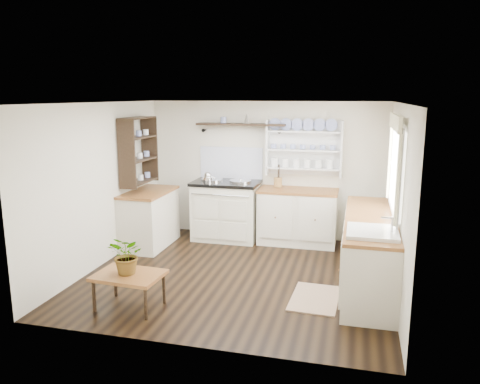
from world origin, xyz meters
name	(u,v)px	position (x,y,z in m)	size (l,w,h in m)	color
floor	(238,275)	(0.00, 0.00, 0.00)	(4.00, 3.80, 0.01)	black
wall_back	(266,170)	(0.00, 1.90, 1.15)	(4.00, 0.02, 2.30)	silver
wall_right	(398,200)	(2.00, 0.00, 1.15)	(0.02, 3.80, 2.30)	silver
wall_left	(101,185)	(-2.00, 0.00, 1.15)	(0.02, 3.80, 2.30)	silver
ceiling	(238,103)	(0.00, 0.00, 2.30)	(4.00, 3.80, 0.01)	white
window	(395,165)	(1.95, 0.15, 1.56)	(0.08, 1.55, 1.22)	white
aga_cooker	(226,210)	(-0.60, 1.57, 0.50)	(1.11, 0.76, 1.02)	silver
back_cabinets	(298,216)	(0.60, 1.60, 0.46)	(1.27, 0.63, 0.90)	beige
right_cabinets	(369,250)	(1.70, 0.10, 0.46)	(0.62, 2.43, 0.90)	beige
belfast_sink	(372,242)	(1.70, -0.65, 0.80)	(0.55, 0.60, 0.45)	white
left_cabinets	(150,218)	(-1.70, 0.90, 0.46)	(0.62, 1.13, 0.90)	beige
plate_rack	(304,147)	(0.65, 1.86, 1.56)	(1.20, 0.22, 0.90)	white
high_shelf	(241,125)	(-0.40, 1.78, 1.91)	(1.50, 0.29, 0.16)	black
left_shelving	(139,150)	(-1.84, 0.90, 1.55)	(0.28, 0.80, 1.05)	black
kettle	(208,179)	(-0.88, 1.45, 1.04)	(0.18, 0.18, 0.22)	silver
utensil_crock	(278,182)	(0.25, 1.68, 0.99)	(0.13, 0.13, 0.15)	#A0733A
center_table	(129,278)	(-0.96, -1.26, 0.36)	(0.78, 0.58, 0.41)	brown
potted_plant	(128,255)	(-0.96, -1.26, 0.63)	(0.40, 0.35, 0.45)	#3F7233
floor_rug	(315,298)	(1.09, -0.51, 0.01)	(0.55, 0.85, 0.02)	#815F4B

